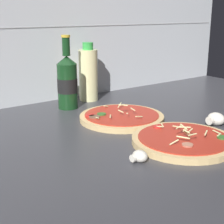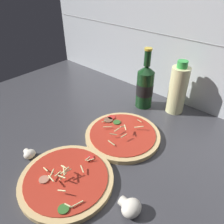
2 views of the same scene
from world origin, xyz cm
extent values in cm
cube|color=#38383D|center=(0.00, 0.00, 1.25)|extent=(160.00, 90.00, 2.50)
cube|color=silver|center=(0.00, 45.50, 30.00)|extent=(160.00, 1.00, 60.00)
cube|color=gray|center=(0.00, 44.95, 30.00)|extent=(156.80, 0.16, 0.30)
cylinder|color=tan|center=(-4.20, -15.74, 3.30)|extent=(26.72, 26.72, 1.60)
cylinder|color=#B22D1E|center=(-4.20, -15.74, 4.25)|extent=(23.51, 23.51, 0.30)
cylinder|color=#B7755B|center=(-8.01, -20.47, 4.60)|extent=(2.73, 2.73, 0.40)
cylinder|color=red|center=(-4.46, -6.25, 4.60)|extent=(2.29, 2.29, 0.40)
cylinder|color=#336628|center=(3.05, -22.31, 4.60)|extent=(2.79, 2.79, 0.40)
cylinder|color=beige|center=(-4.29, -15.72, 7.11)|extent=(0.71, 2.80, 1.08)
cylinder|color=beige|center=(-3.95, -15.31, 6.78)|extent=(1.19, 2.61, 0.66)
cylinder|color=beige|center=(-3.78, -17.33, 6.40)|extent=(2.65, 1.07, 0.70)
cylinder|color=beige|center=(-5.20, -17.49, 6.59)|extent=(0.36, 2.08, 0.67)
cylinder|color=beige|center=(-4.55, -7.18, 4.89)|extent=(0.66, 2.19, 0.78)
cylinder|color=beige|center=(3.18, -21.08, 4.93)|extent=(1.92, 0.78, 0.49)
cylinder|color=beige|center=(4.64, -19.31, 4.82)|extent=(1.24, 3.31, 0.41)
cylinder|color=beige|center=(-5.39, -19.57, 6.40)|extent=(2.69, 0.57, 0.41)
cylinder|color=beige|center=(-3.39, -7.09, 5.05)|extent=(1.49, 2.13, 0.49)
cylinder|color=beige|center=(-10.31, -18.23, 5.10)|extent=(2.73, 0.67, 1.13)
cylinder|color=beige|center=(-4.48, -15.92, 7.11)|extent=(3.02, 2.19, 0.49)
cylinder|color=beige|center=(-0.55, -19.84, 5.93)|extent=(2.19, 1.34, 0.85)
cylinder|color=beige|center=(-7.23, -18.28, 5.68)|extent=(2.05, 3.01, 0.49)
cylinder|color=beige|center=(-2.22, -11.39, 5.56)|extent=(2.39, 1.29, 0.93)
cylinder|color=beige|center=(-4.17, -16.64, 5.59)|extent=(0.42, 2.50, 1.06)
cylinder|color=beige|center=(-5.61, -15.14, 7.12)|extent=(1.95, 0.56, 0.63)
cylinder|color=tan|center=(-4.66, 9.76, 3.30)|extent=(26.52, 26.52, 1.60)
cylinder|color=#B22D1E|center=(-4.66, 9.76, 4.25)|extent=(23.34, 23.34, 0.30)
cylinder|color=brown|center=(-13.51, 11.91, 4.60)|extent=(3.41, 3.41, 0.40)
cylinder|color=#336628|center=(-10.15, 13.00, 4.60)|extent=(2.80, 2.80, 0.40)
cylinder|color=red|center=(-13.75, 13.99, 4.60)|extent=(2.81, 2.81, 0.40)
cylinder|color=beige|center=(-4.64, 9.75, 7.36)|extent=(0.63, 2.62, 1.24)
cylinder|color=beige|center=(-3.87, 10.09, 7.10)|extent=(2.48, 2.12, 0.54)
cylinder|color=beige|center=(-4.14, 19.10, 4.81)|extent=(1.97, 0.79, 0.95)
cylinder|color=beige|center=(-13.88, 9.85, 4.87)|extent=(0.72, 1.93, 0.68)
cylinder|color=beige|center=(-5.53, 5.82, 5.78)|extent=(2.08, 2.05, 0.97)
cylinder|color=beige|center=(-2.18, 7.29, 6.12)|extent=(0.81, 2.64, 0.53)
cylinder|color=beige|center=(-3.65, 2.64, 5.18)|extent=(2.77, 0.56, 0.93)
cylinder|color=beige|center=(-6.14, 8.33, 5.92)|extent=(0.51, 2.63, 0.48)
cylinder|color=beige|center=(-1.49, 15.03, 5.70)|extent=(2.86, 2.23, 1.11)
cylinder|color=beige|center=(-10.32, 8.04, 5.23)|extent=(2.36, 2.90, 0.58)
cylinder|color=#143819|center=(-11.38, 32.16, 10.33)|extent=(6.98, 6.98, 15.65)
cone|color=#143819|center=(-11.38, 32.16, 19.54)|extent=(6.98, 6.98, 2.78)
cylinder|color=#143819|center=(-11.38, 32.16, 24.02)|extent=(2.65, 2.65, 6.18)
cylinder|color=gold|center=(-11.38, 32.16, 27.51)|extent=(3.05, 3.05, 0.80)
cylinder|color=black|center=(-11.38, 32.16, 10.64)|extent=(7.05, 7.05, 5.01)
cylinder|color=beige|center=(0.63, 37.47, 12.16)|extent=(7.17, 7.17, 19.33)
cylinder|color=green|center=(0.63, 37.47, 23.14)|extent=(3.94, 3.94, 2.64)
cylinder|color=white|center=(-22.05, -17.52, 3.85)|extent=(1.74, 1.74, 1.74)
ellipsoid|color=silver|center=(-20.50, -17.52, 3.85)|extent=(3.29, 3.87, 2.71)
cylinder|color=white|center=(12.98, -10.98, 4.43)|extent=(2.48, 2.48, 2.48)
ellipsoid|color=silver|center=(15.18, -10.98, 4.43)|extent=(4.68, 5.50, 3.85)
camera|label=1|loc=(-67.97, -71.85, 35.38)|focal=55.00mm
camera|label=2|loc=(32.20, -37.21, 54.01)|focal=35.00mm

